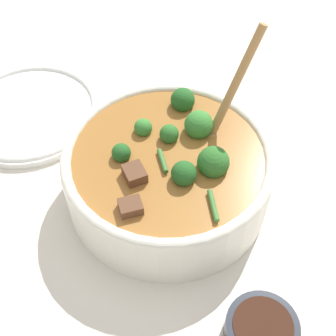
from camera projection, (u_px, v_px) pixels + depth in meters
ground_plane at (168, 194)px, 0.72m from camera, size 4.00×4.00×0.00m
stew_bowl at (169, 170)px, 0.68m from camera, size 0.30×0.30×0.25m
condiment_bowl at (261, 330)px, 0.56m from camera, size 0.09×0.09×0.03m
empty_plate at (29, 111)px, 0.82m from camera, size 0.25×0.25×0.02m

